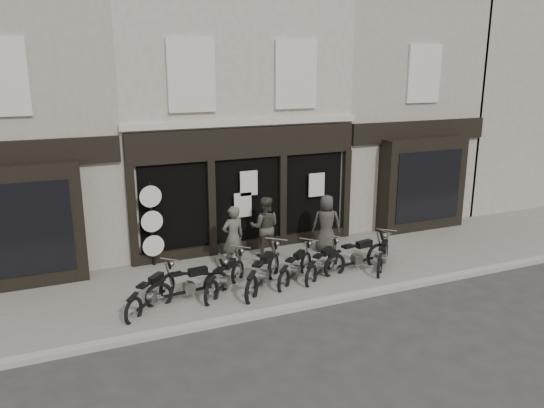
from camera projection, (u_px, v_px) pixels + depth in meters
name	position (u px, v px, depth m)	size (l,w,h in m)	color
ground_plane	(288.00, 288.00, 13.94)	(90.00, 90.00, 0.00)	#2D2B28
pavement	(274.00, 274.00, 14.72)	(30.00, 4.20, 0.12)	#656159
kerb	(310.00, 304.00, 12.81)	(30.00, 0.25, 0.13)	gray
central_building	(215.00, 113.00, 18.19)	(7.30, 6.22, 8.34)	#BAB1A0
neighbour_left	(11.00, 122.00, 15.72)	(5.60, 6.73, 8.34)	#A29889
neighbour_right	(372.00, 109.00, 20.59)	(5.60, 6.73, 8.34)	#A29889
filler_right	(524.00, 101.00, 23.79)	(11.00, 6.00, 8.20)	#A29889
motorcycle_0	(152.00, 295.00, 12.53)	(1.62, 1.68, 1.00)	black
motorcycle_1	(189.00, 287.00, 12.97)	(2.18, 0.60, 1.04)	black
motorcycle_2	(226.00, 280.00, 13.42)	(1.68, 1.66, 1.02)	black
motorcycle_3	(263.00, 275.00, 13.61)	(1.80, 1.90, 1.13)	black
motorcycle_4	(296.00, 269.00, 14.13)	(1.72, 1.51, 0.99)	black
motorcycle_5	(323.00, 265.00, 14.42)	(1.76, 1.45, 0.99)	black
motorcycle_6	(357.00, 258.00, 14.85)	(2.26, 0.72, 1.09)	black
motorcycle_7	(383.00, 258.00, 15.04)	(1.52, 1.64, 0.96)	black
man_left	(233.00, 237.00, 14.77)	(0.66, 0.43, 1.81)	#4F4941
man_centre	(265.00, 227.00, 15.69)	(0.89, 0.69, 1.83)	#3E3A32
man_right	(326.00, 223.00, 16.16)	(0.86, 0.56, 1.76)	#37312E
advert_sign_post	(152.00, 228.00, 14.90)	(0.62, 0.40, 2.55)	black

